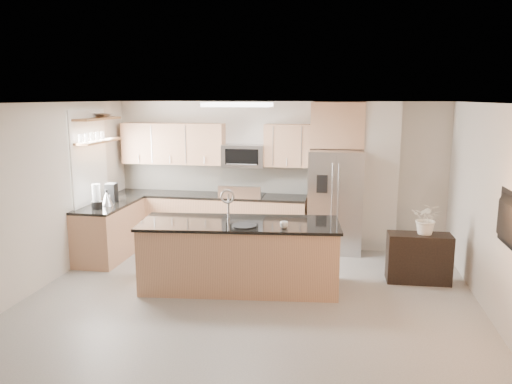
% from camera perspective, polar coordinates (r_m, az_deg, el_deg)
% --- Properties ---
extents(floor, '(6.50, 6.50, 0.00)m').
position_cam_1_polar(floor, '(6.45, -1.43, -13.68)').
color(floor, '#A4A19C').
rests_on(floor, ground).
extents(ceiling, '(6.00, 6.50, 0.02)m').
position_cam_1_polar(ceiling, '(5.87, -1.55, 10.10)').
color(ceiling, silver).
rests_on(ceiling, wall_back).
extents(wall_back, '(6.00, 0.02, 2.60)m').
position_cam_1_polar(wall_back, '(9.18, 2.53, 2.18)').
color(wall_back, beige).
rests_on(wall_back, floor).
extents(wall_front, '(6.00, 0.02, 2.60)m').
position_cam_1_polar(wall_front, '(3.08, -14.00, -15.93)').
color(wall_front, beige).
rests_on(wall_front, floor).
extents(wall_left, '(0.02, 6.50, 2.60)m').
position_cam_1_polar(wall_left, '(7.23, -25.48, -1.20)').
color(wall_left, beige).
rests_on(wall_left, floor).
extents(wall_right, '(0.02, 6.50, 2.60)m').
position_cam_1_polar(wall_right, '(6.19, 26.93, -3.19)').
color(wall_right, beige).
rests_on(wall_right, floor).
extents(back_counter, '(3.55, 0.66, 1.44)m').
position_cam_1_polar(back_counter, '(9.27, -5.31, -2.98)').
color(back_counter, tan).
rests_on(back_counter, floor).
extents(left_counter, '(0.66, 1.50, 0.92)m').
position_cam_1_polar(left_counter, '(8.80, -16.36, -4.21)').
color(left_counter, tan).
rests_on(left_counter, floor).
extents(range, '(0.76, 0.64, 1.14)m').
position_cam_1_polar(range, '(9.12, -1.53, -3.17)').
color(range, black).
rests_on(range, floor).
extents(upper_cabinets, '(3.50, 0.33, 0.75)m').
position_cam_1_polar(upper_cabinets, '(9.21, -5.67, 5.46)').
color(upper_cabinets, tan).
rests_on(upper_cabinets, wall_back).
extents(microwave, '(0.76, 0.40, 0.40)m').
position_cam_1_polar(microwave, '(9.03, -1.41, 4.16)').
color(microwave, '#A8A8AA').
rests_on(microwave, upper_cabinets).
extents(refrigerator, '(0.92, 0.78, 1.78)m').
position_cam_1_polar(refrigerator, '(8.81, 9.04, -1.01)').
color(refrigerator, '#A8A8AA').
rests_on(refrigerator, floor).
extents(partition_column, '(0.60, 0.30, 2.60)m').
position_cam_1_polar(partition_column, '(8.98, 14.00, 1.68)').
color(partition_column, beige).
rests_on(partition_column, floor).
extents(window, '(0.04, 1.15, 1.65)m').
position_cam_1_polar(window, '(8.72, -18.56, 3.50)').
color(window, white).
rests_on(window, wall_left).
extents(shelf_lower, '(0.30, 1.20, 0.04)m').
position_cam_1_polar(shelf_lower, '(8.72, -17.63, 5.54)').
color(shelf_lower, brown).
rests_on(shelf_lower, wall_left).
extents(shelf_upper, '(0.30, 1.20, 0.04)m').
position_cam_1_polar(shelf_upper, '(8.69, -17.77, 7.97)').
color(shelf_upper, brown).
rests_on(shelf_upper, wall_left).
extents(ceiling_fixture, '(1.00, 0.50, 0.06)m').
position_cam_1_polar(ceiling_fixture, '(7.52, -2.12, 9.94)').
color(ceiling_fixture, white).
rests_on(ceiling_fixture, ceiling).
extents(island, '(2.86, 1.28, 1.38)m').
position_cam_1_polar(island, '(7.10, -1.88, -7.18)').
color(island, tan).
rests_on(island, floor).
extents(credenza, '(0.91, 0.41, 0.72)m').
position_cam_1_polar(credenza, '(7.72, 18.09, -7.18)').
color(credenza, black).
rests_on(credenza, floor).
extents(cup, '(0.14, 0.14, 0.09)m').
position_cam_1_polar(cup, '(6.65, 3.22, -3.75)').
color(cup, white).
rests_on(cup, island).
extents(platter, '(0.40, 0.40, 0.02)m').
position_cam_1_polar(platter, '(6.73, -1.38, -3.88)').
color(platter, black).
rests_on(platter, island).
extents(blender, '(0.17, 0.17, 0.40)m').
position_cam_1_polar(blender, '(8.32, -17.76, -0.66)').
color(blender, black).
rests_on(blender, left_counter).
extents(kettle, '(0.21, 0.21, 0.27)m').
position_cam_1_polar(kettle, '(8.52, -16.70, -0.72)').
color(kettle, '#A8A8AA').
rests_on(kettle, left_counter).
extents(coffee_maker, '(0.19, 0.22, 0.31)m').
position_cam_1_polar(coffee_maker, '(8.82, -16.21, -0.11)').
color(coffee_maker, black).
rests_on(coffee_maker, left_counter).
extents(bowl, '(0.44, 0.44, 0.09)m').
position_cam_1_polar(bowl, '(8.89, -17.11, 8.45)').
color(bowl, '#A8A8AA').
rests_on(bowl, shelf_upper).
extents(flower_vase, '(0.78, 0.73, 0.70)m').
position_cam_1_polar(flower_vase, '(7.55, 19.03, -2.03)').
color(flower_vase, white).
rests_on(flower_vase, credenza).
extents(television, '(0.14, 1.08, 0.62)m').
position_cam_1_polar(television, '(5.97, 26.69, -3.16)').
color(television, black).
rests_on(television, wall_right).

